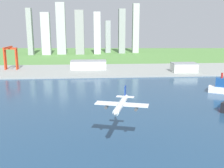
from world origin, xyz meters
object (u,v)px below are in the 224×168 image
(warehouse_annex, at_px, (184,67))
(port_crane_red, at_px, (10,53))
(airplane_landing, at_px, (121,104))
(warehouse_main, at_px, (88,65))

(warehouse_annex, bearing_deg, port_crane_red, 171.22)
(airplane_landing, relative_size, warehouse_annex, 0.92)
(warehouse_main, bearing_deg, airplane_landing, -85.59)
(port_crane_red, bearing_deg, warehouse_annex, -8.78)
(airplane_landing, relative_size, port_crane_red, 0.81)
(airplane_landing, height_order, warehouse_annex, airplane_landing)
(port_crane_red, xyz_separation_m, warehouse_annex, (304.62, -47.07, -22.42))
(port_crane_red, xyz_separation_m, warehouse_main, (139.98, -1.57, -22.35))
(airplane_landing, xyz_separation_m, port_crane_red, (-164.63, 321.03, 3.15))
(port_crane_red, distance_m, warehouse_annex, 309.05)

